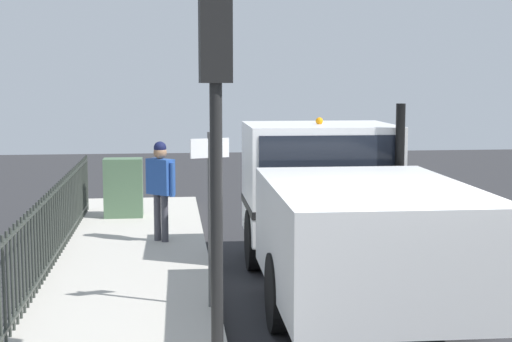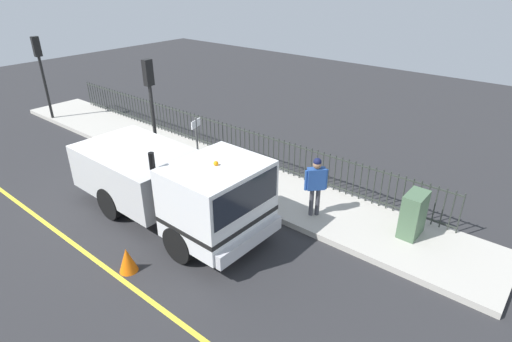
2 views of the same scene
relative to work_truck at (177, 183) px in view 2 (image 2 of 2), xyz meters
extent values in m
plane|color=#2B2B2D|center=(-0.20, 2.74, -1.28)|extent=(46.38, 46.38, 0.00)
cube|color=#B7B2A8|center=(3.06, 2.74, -1.19)|extent=(2.55, 21.08, 0.17)
cube|color=yellow|center=(-2.44, 2.74, -1.27)|extent=(0.12, 18.97, 0.01)
cube|color=white|center=(-0.02, -1.56, 0.12)|extent=(2.38, 1.99, 1.82)
cube|color=black|center=(-0.02, -1.56, 0.52)|extent=(2.19, 2.02, 0.80)
cube|color=silver|center=(0.02, 1.74, -0.15)|extent=(2.40, 3.70, 1.30)
cube|color=silver|center=(-0.03, -2.62, -0.65)|extent=(2.24, 0.23, 0.36)
cube|color=black|center=(-0.02, -1.56, -0.29)|extent=(2.40, 2.01, 0.12)
cylinder|color=black|center=(1.04, -1.28, -0.80)|extent=(0.31, 0.96, 0.96)
cylinder|color=black|center=(-1.07, -1.25, -0.80)|extent=(0.31, 0.96, 0.96)
cylinder|color=black|center=(1.08, 1.73, -0.80)|extent=(0.31, 0.96, 0.96)
cylinder|color=black|center=(-1.03, 1.76, -0.80)|extent=(0.31, 0.96, 0.96)
sphere|color=orange|center=(-0.02, -1.56, 1.08)|extent=(0.12, 0.12, 0.12)
cylinder|color=black|center=(-1.03, -0.47, 0.30)|extent=(0.14, 0.14, 2.19)
cube|color=#264C99|center=(2.56, -2.81, 0.05)|extent=(0.52, 0.51, 0.62)
sphere|color=#997051|center=(2.56, -2.81, 0.48)|extent=(0.23, 0.23, 0.23)
sphere|color=#14193F|center=(2.56, -2.81, 0.56)|extent=(0.22, 0.22, 0.22)
cylinder|color=#3F3F47|center=(2.62, -2.87, -0.68)|extent=(0.12, 0.12, 0.84)
cylinder|color=#3F3F47|center=(2.49, -2.75, -0.68)|extent=(0.12, 0.12, 0.84)
cylinder|color=#264C99|center=(2.76, -3.00, 0.02)|extent=(0.09, 0.09, 0.59)
cylinder|color=#264C99|center=(2.35, -2.61, 0.02)|extent=(0.09, 0.09, 0.59)
cylinder|color=#2D332D|center=(4.19, -6.22, -0.50)|extent=(0.04, 0.04, 1.20)
cylinder|color=#2D332D|center=(4.19, -6.00, -0.50)|extent=(0.04, 0.04, 1.20)
cylinder|color=#2D332D|center=(4.19, -5.79, -0.50)|extent=(0.04, 0.04, 1.20)
cylinder|color=#2D332D|center=(4.19, -5.57, -0.50)|extent=(0.04, 0.04, 1.20)
cylinder|color=#2D332D|center=(4.19, -5.35, -0.50)|extent=(0.04, 0.04, 1.20)
cylinder|color=#2D332D|center=(4.19, -5.13, -0.50)|extent=(0.04, 0.04, 1.20)
cylinder|color=#2D332D|center=(4.19, -4.91, -0.50)|extent=(0.04, 0.04, 1.20)
cylinder|color=#2D332D|center=(4.19, -4.69, -0.50)|extent=(0.04, 0.04, 1.20)
cylinder|color=#2D332D|center=(4.19, -4.47, -0.50)|extent=(0.04, 0.04, 1.20)
cylinder|color=#2D332D|center=(4.19, -4.26, -0.50)|extent=(0.04, 0.04, 1.20)
cylinder|color=#2D332D|center=(4.19, -4.04, -0.50)|extent=(0.04, 0.04, 1.20)
cylinder|color=#2D332D|center=(4.19, -3.82, -0.50)|extent=(0.04, 0.04, 1.20)
cylinder|color=#2D332D|center=(4.19, -3.60, -0.50)|extent=(0.04, 0.04, 1.20)
cylinder|color=#2D332D|center=(4.19, -3.38, -0.50)|extent=(0.04, 0.04, 1.20)
cylinder|color=#2D332D|center=(4.19, -3.16, -0.50)|extent=(0.04, 0.04, 1.20)
cylinder|color=#2D332D|center=(4.19, -2.94, -0.50)|extent=(0.04, 0.04, 1.20)
cylinder|color=#2D332D|center=(4.19, -2.73, -0.50)|extent=(0.04, 0.04, 1.20)
cylinder|color=#2D332D|center=(4.19, -2.51, -0.50)|extent=(0.04, 0.04, 1.20)
cylinder|color=#2D332D|center=(4.19, -2.29, -0.50)|extent=(0.04, 0.04, 1.20)
cylinder|color=#2D332D|center=(4.19, -2.07, -0.50)|extent=(0.04, 0.04, 1.20)
cylinder|color=#2D332D|center=(4.19, -1.85, -0.50)|extent=(0.04, 0.04, 1.20)
cylinder|color=#2D332D|center=(4.19, -1.63, -0.50)|extent=(0.04, 0.04, 1.20)
cylinder|color=#2D332D|center=(4.19, -1.41, -0.50)|extent=(0.04, 0.04, 1.20)
cylinder|color=#2D332D|center=(4.19, -1.20, -0.50)|extent=(0.04, 0.04, 1.20)
cylinder|color=#2D332D|center=(4.19, -0.98, -0.50)|extent=(0.04, 0.04, 1.20)
cylinder|color=#2D332D|center=(4.19, -0.76, -0.50)|extent=(0.04, 0.04, 1.20)
cylinder|color=#2D332D|center=(4.19, -0.54, -0.50)|extent=(0.04, 0.04, 1.20)
cylinder|color=#2D332D|center=(4.19, -0.32, -0.50)|extent=(0.04, 0.04, 1.20)
cylinder|color=#2D332D|center=(4.19, -0.10, -0.50)|extent=(0.04, 0.04, 1.20)
cylinder|color=#2D332D|center=(4.19, 0.11, -0.50)|extent=(0.04, 0.04, 1.20)
cylinder|color=#2D332D|center=(4.19, 0.33, -0.50)|extent=(0.04, 0.04, 1.20)
cylinder|color=#2D332D|center=(4.19, 0.55, -0.50)|extent=(0.04, 0.04, 1.20)
cylinder|color=#2D332D|center=(4.19, 0.77, -0.50)|extent=(0.04, 0.04, 1.20)
cylinder|color=#2D332D|center=(4.19, 0.99, -0.50)|extent=(0.04, 0.04, 1.20)
cylinder|color=#2D332D|center=(4.19, 1.21, -0.50)|extent=(0.04, 0.04, 1.20)
cylinder|color=#2D332D|center=(4.19, 1.43, -0.50)|extent=(0.04, 0.04, 1.20)
cylinder|color=#2D332D|center=(4.19, 1.64, -0.50)|extent=(0.04, 0.04, 1.20)
cylinder|color=#2D332D|center=(4.19, 1.86, -0.50)|extent=(0.04, 0.04, 1.20)
cylinder|color=#2D332D|center=(4.19, 2.08, -0.50)|extent=(0.04, 0.04, 1.20)
cylinder|color=#2D332D|center=(4.19, 2.30, -0.50)|extent=(0.04, 0.04, 1.20)
cylinder|color=#2D332D|center=(4.19, 2.52, -0.50)|extent=(0.04, 0.04, 1.20)
cylinder|color=#2D332D|center=(4.19, 2.74, -0.50)|extent=(0.04, 0.04, 1.20)
cylinder|color=#2D332D|center=(4.19, 2.96, -0.50)|extent=(0.04, 0.04, 1.20)
cylinder|color=#2D332D|center=(4.19, 3.17, -0.50)|extent=(0.04, 0.04, 1.20)
cylinder|color=#2D332D|center=(4.19, 3.39, -0.50)|extent=(0.04, 0.04, 1.20)
cylinder|color=#2D332D|center=(4.19, 3.61, -0.50)|extent=(0.04, 0.04, 1.20)
cylinder|color=#2D332D|center=(4.19, 3.83, -0.50)|extent=(0.04, 0.04, 1.20)
cylinder|color=#2D332D|center=(4.19, 4.05, -0.50)|extent=(0.04, 0.04, 1.20)
cylinder|color=#2D332D|center=(4.19, 4.27, -0.50)|extent=(0.04, 0.04, 1.20)
cylinder|color=#2D332D|center=(4.19, 4.49, -0.50)|extent=(0.04, 0.04, 1.20)
cylinder|color=#2D332D|center=(4.19, 4.70, -0.50)|extent=(0.04, 0.04, 1.20)
cylinder|color=#2D332D|center=(4.19, 4.92, -0.50)|extent=(0.04, 0.04, 1.20)
cylinder|color=#2D332D|center=(4.19, 5.14, -0.50)|extent=(0.04, 0.04, 1.20)
cylinder|color=#2D332D|center=(4.19, 5.36, -0.50)|extent=(0.04, 0.04, 1.20)
cylinder|color=#2D332D|center=(4.19, 5.58, -0.50)|extent=(0.04, 0.04, 1.20)
cylinder|color=#2D332D|center=(4.19, 5.80, -0.50)|extent=(0.04, 0.04, 1.20)
cylinder|color=#2D332D|center=(4.19, 6.02, -0.50)|extent=(0.04, 0.04, 1.20)
cylinder|color=#2D332D|center=(4.19, 6.23, -0.50)|extent=(0.04, 0.04, 1.20)
cylinder|color=#2D332D|center=(4.19, 6.45, -0.50)|extent=(0.04, 0.04, 1.20)
cylinder|color=#2D332D|center=(4.19, 6.67, -0.50)|extent=(0.04, 0.04, 1.20)
cylinder|color=#2D332D|center=(4.19, 6.89, -0.50)|extent=(0.04, 0.04, 1.20)
cylinder|color=#2D332D|center=(4.19, 7.11, -0.50)|extent=(0.04, 0.04, 1.20)
cylinder|color=#2D332D|center=(4.19, 7.33, -0.50)|extent=(0.04, 0.04, 1.20)
cylinder|color=#2D332D|center=(4.19, 7.55, -0.50)|extent=(0.04, 0.04, 1.20)
cylinder|color=#2D332D|center=(4.19, 7.76, -0.50)|extent=(0.04, 0.04, 1.20)
cylinder|color=#2D332D|center=(4.19, 7.98, -0.50)|extent=(0.04, 0.04, 1.20)
cylinder|color=#2D332D|center=(4.19, 8.20, -0.50)|extent=(0.04, 0.04, 1.20)
cylinder|color=#2D332D|center=(4.19, 8.42, -0.50)|extent=(0.04, 0.04, 1.20)
cylinder|color=#2D332D|center=(4.19, 8.64, -0.50)|extent=(0.04, 0.04, 1.20)
cylinder|color=#2D332D|center=(4.19, 8.86, -0.50)|extent=(0.04, 0.04, 1.20)
cylinder|color=#2D332D|center=(4.19, 9.07, -0.50)|extent=(0.04, 0.04, 1.20)
cylinder|color=#2D332D|center=(4.19, 9.29, -0.50)|extent=(0.04, 0.04, 1.20)
cylinder|color=#2D332D|center=(4.19, 9.51, -0.50)|extent=(0.04, 0.04, 1.20)
cylinder|color=#2D332D|center=(4.19, 9.73, -0.50)|extent=(0.04, 0.04, 1.20)
cylinder|color=#2D332D|center=(4.19, 9.95, -0.50)|extent=(0.04, 0.04, 1.20)
cylinder|color=#2D332D|center=(4.19, 10.17, -0.50)|extent=(0.04, 0.04, 1.20)
cylinder|color=#2D332D|center=(4.19, 10.39, -0.50)|extent=(0.04, 0.04, 1.20)
cylinder|color=#2D332D|center=(4.19, 10.60, -0.50)|extent=(0.04, 0.04, 1.20)
cylinder|color=#2D332D|center=(4.19, 10.82, -0.50)|extent=(0.04, 0.04, 1.20)
cylinder|color=#2D332D|center=(4.19, 11.04, -0.50)|extent=(0.04, 0.04, 1.20)
cylinder|color=#2D332D|center=(4.19, 11.26, -0.50)|extent=(0.04, 0.04, 1.20)
cylinder|color=#2D332D|center=(4.19, 11.48, -0.50)|extent=(0.04, 0.04, 1.20)
cylinder|color=#2D332D|center=(4.19, 11.70, -0.50)|extent=(0.04, 0.04, 1.20)
cube|color=#2D332D|center=(4.19, 2.74, 0.00)|extent=(0.04, 17.92, 0.04)
cube|color=#2D332D|center=(4.19, 2.74, -0.96)|extent=(0.04, 17.92, 0.04)
cylinder|color=black|center=(1.95, 3.42, 0.74)|extent=(0.12, 0.12, 3.68)
cube|color=black|center=(1.95, 3.42, 2.15)|extent=(0.31, 0.23, 0.85)
sphere|color=red|center=(1.95, 3.42, 2.41)|extent=(0.16, 0.16, 0.16)
sphere|color=yellow|center=(1.95, 3.42, 2.15)|extent=(0.16, 0.16, 0.16)
sphere|color=green|center=(1.95, 3.42, 1.90)|extent=(0.16, 0.16, 0.16)
cylinder|color=black|center=(1.95, 11.26, 0.74)|extent=(0.12, 0.12, 3.68)
cube|color=black|center=(1.95, 11.26, 2.15)|extent=(0.32, 0.23, 0.85)
sphere|color=red|center=(1.95, 11.26, 2.40)|extent=(0.16, 0.16, 0.16)
sphere|color=yellow|center=(1.95, 11.26, 2.15)|extent=(0.16, 0.16, 0.16)
sphere|color=green|center=(1.95, 11.26, 1.89)|extent=(0.16, 0.16, 0.16)
cube|color=#4C6B4C|center=(3.36, -5.29, -0.49)|extent=(0.79, 0.47, 1.22)
cone|color=orange|center=(-2.14, -0.60, -0.96)|extent=(0.44, 0.44, 0.63)
cylinder|color=#4C4C4C|center=(1.90, 1.20, 0.00)|extent=(0.06, 0.06, 2.21)
cube|color=white|center=(1.90, 1.20, 0.91)|extent=(0.49, 0.17, 0.24)
camera|label=1|loc=(2.38, 10.62, 1.78)|focal=53.84mm
camera|label=2|loc=(-6.17, -7.87, 5.22)|focal=28.78mm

